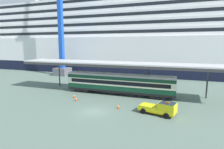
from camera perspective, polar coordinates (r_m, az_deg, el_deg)
ground_plane at (r=28.91m, az=-5.40°, el=-11.03°), size 400.00×400.00×0.00m
cruise_ship at (r=70.69m, az=5.89°, el=10.52°), size 148.27×23.90×35.90m
platform_canopy at (r=37.46m, az=2.31°, el=3.25°), size 42.77×5.83×6.37m
train_carriage at (r=37.66m, az=2.09°, el=-2.61°), size 21.57×2.81×4.11m
service_truck at (r=28.15m, az=14.36°, el=-9.71°), size 5.53×3.17×2.02m
traffic_cone_near at (r=36.64m, az=-11.28°, el=-6.31°), size 0.36×0.36×0.65m
traffic_cone_mid at (r=34.59m, az=-10.71°, el=-7.13°), size 0.36×0.36×0.75m
traffic_cone_far at (r=30.05m, az=1.90°, el=-9.45°), size 0.36×0.36×0.76m
dockside_crane at (r=63.00m, az=-14.71°, el=14.39°), size 13.01×4.40×53.99m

